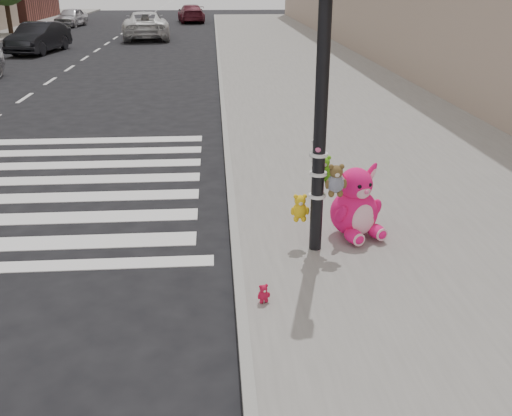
{
  "coord_description": "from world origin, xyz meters",
  "views": [
    {
      "loc": [
        1.32,
        -4.95,
        3.52
      ],
      "look_at": [
        1.81,
        1.78,
        0.75
      ],
      "focal_mm": 40.0,
      "sensor_mm": 36.0,
      "label": 1
    }
  ],
  "objects_px": {
    "car_white_near": "(145,25)",
    "red_teddy": "(263,293)",
    "signal_pole": "(322,127)",
    "car_dark_far": "(39,38)",
    "pink_bunny": "(356,207)"
  },
  "relations": [
    {
      "from": "red_teddy",
      "to": "car_dark_far",
      "type": "height_order",
      "value": "car_dark_far"
    },
    {
      "from": "pink_bunny",
      "to": "signal_pole",
      "type": "bearing_deg",
      "value": -170.56
    },
    {
      "from": "signal_pole",
      "to": "pink_bunny",
      "type": "xyz_separation_m",
      "value": [
        0.59,
        0.36,
        -1.22
      ]
    },
    {
      "from": "pink_bunny",
      "to": "red_teddy",
      "type": "xyz_separation_m",
      "value": [
        -1.41,
        -1.67,
        -0.31
      ]
    },
    {
      "from": "pink_bunny",
      "to": "car_dark_far",
      "type": "xyz_separation_m",
      "value": [
        -10.24,
        22.01,
        0.15
      ]
    },
    {
      "from": "car_dark_far",
      "to": "red_teddy",
      "type": "bearing_deg",
      "value": -59.58
    },
    {
      "from": "car_white_near",
      "to": "car_dark_far",
      "type": "bearing_deg",
      "value": 48.05
    },
    {
      "from": "signal_pole",
      "to": "car_dark_far",
      "type": "height_order",
      "value": "signal_pole"
    },
    {
      "from": "car_dark_far",
      "to": "signal_pole",
      "type": "bearing_deg",
      "value": -56.7
    },
    {
      "from": "car_white_near",
      "to": "red_teddy",
      "type": "bearing_deg",
      "value": 91.9
    },
    {
      "from": "pink_bunny",
      "to": "red_teddy",
      "type": "height_order",
      "value": "pink_bunny"
    },
    {
      "from": "signal_pole",
      "to": "pink_bunny",
      "type": "distance_m",
      "value": 1.4
    },
    {
      "from": "pink_bunny",
      "to": "car_white_near",
      "type": "relative_size",
      "value": 0.19
    },
    {
      "from": "pink_bunny",
      "to": "car_dark_far",
      "type": "bearing_deg",
      "value": 93.31
    },
    {
      "from": "signal_pole",
      "to": "red_teddy",
      "type": "bearing_deg",
      "value": -121.96
    }
  ]
}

